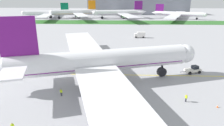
{
  "coord_description": "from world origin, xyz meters",
  "views": [
    {
      "loc": [
        7.87,
        -50.17,
        21.79
      ],
      "look_at": [
        5.81,
        2.64,
        3.79
      ],
      "focal_mm": 32.36,
      "sensor_mm": 36.0,
      "label": 1
    }
  ],
  "objects_px": {
    "ground_crew_wingwalker_port": "(12,126)",
    "parked_airliner_far_outer": "(178,14)",
    "pushback_tug": "(193,70)",
    "service_truck_baggage_loader": "(140,35)",
    "airliner_foreground": "(99,61)",
    "ground_crew_wingwalker_starboard": "(61,92)",
    "parked_airliner_far_left": "(48,13)",
    "parked_airliner_far_right": "(120,13)",
    "parked_airliner_far_centre": "(76,12)",
    "traffic_cone_near_nose": "(218,106)",
    "ground_crew_marshaller_front": "(186,97)"
  },
  "relations": [
    {
      "from": "parked_airliner_far_outer",
      "to": "parked_airliner_far_right",
      "type": "bearing_deg",
      "value": 179.98
    },
    {
      "from": "service_truck_baggage_loader",
      "to": "parked_airliner_far_outer",
      "type": "relative_size",
      "value": 0.07
    },
    {
      "from": "parked_airliner_far_centre",
      "to": "parked_airliner_far_outer",
      "type": "xyz_separation_m",
      "value": [
        95.87,
        -0.81,
        -1.14
      ]
    },
    {
      "from": "ground_crew_wingwalker_port",
      "to": "ground_crew_marshaller_front",
      "type": "xyz_separation_m",
      "value": [
        32.05,
        10.99,
        0.11
      ]
    },
    {
      "from": "pushback_tug",
      "to": "parked_airliner_far_right",
      "type": "xyz_separation_m",
      "value": [
        -21.19,
        139.08,
        4.46
      ]
    },
    {
      "from": "ground_crew_wingwalker_port",
      "to": "parked_airliner_far_right",
      "type": "bearing_deg",
      "value": 83.82
    },
    {
      "from": "airliner_foreground",
      "to": "ground_crew_wingwalker_port",
      "type": "xyz_separation_m",
      "value": [
        -12.65,
        -19.97,
        -4.98
      ]
    },
    {
      "from": "service_truck_baggage_loader",
      "to": "parked_airliner_far_right",
      "type": "bearing_deg",
      "value": 96.62
    },
    {
      "from": "pushback_tug",
      "to": "ground_crew_wingwalker_starboard",
      "type": "bearing_deg",
      "value": -155.62
    },
    {
      "from": "pushback_tug",
      "to": "service_truck_baggage_loader",
      "type": "height_order",
      "value": "service_truck_baggage_loader"
    },
    {
      "from": "traffic_cone_near_nose",
      "to": "pushback_tug",
      "type": "bearing_deg",
      "value": 85.61
    },
    {
      "from": "airliner_foreground",
      "to": "parked_airliner_far_outer",
      "type": "xyz_separation_m",
      "value": [
        58.79,
        147.28,
        -1.48
      ]
    },
    {
      "from": "ground_crew_wingwalker_starboard",
      "to": "parked_airliner_far_left",
      "type": "bearing_deg",
      "value": 109.88
    },
    {
      "from": "airliner_foreground",
      "to": "pushback_tug",
      "type": "xyz_separation_m",
      "value": [
        26.65,
        8.22,
        -4.94
      ]
    },
    {
      "from": "ground_crew_wingwalker_starboard",
      "to": "parked_airliner_far_centre",
      "type": "xyz_separation_m",
      "value": [
        -29.15,
        155.54,
        4.51
      ]
    },
    {
      "from": "ground_crew_marshaller_front",
      "to": "service_truck_baggage_loader",
      "type": "relative_size",
      "value": 0.31
    },
    {
      "from": "traffic_cone_near_nose",
      "to": "parked_airliner_far_left",
      "type": "bearing_deg",
      "value": 119.28
    },
    {
      "from": "ground_crew_marshaller_front",
      "to": "service_truck_baggage_loader",
      "type": "bearing_deg",
      "value": 93.06
    },
    {
      "from": "ground_crew_wingwalker_starboard",
      "to": "service_truck_baggage_loader",
      "type": "relative_size",
      "value": 0.31
    },
    {
      "from": "traffic_cone_near_nose",
      "to": "parked_airliner_far_centre",
      "type": "bearing_deg",
      "value": 111.37
    },
    {
      "from": "ground_crew_wingwalker_starboard",
      "to": "parked_airliner_far_left",
      "type": "relative_size",
      "value": 0.02
    },
    {
      "from": "traffic_cone_near_nose",
      "to": "parked_airliner_far_outer",
      "type": "bearing_deg",
      "value": 78.01
    },
    {
      "from": "pushback_tug",
      "to": "parked_airliner_far_right",
      "type": "relative_size",
      "value": 0.08
    },
    {
      "from": "ground_crew_marshaller_front",
      "to": "parked_airliner_far_right",
      "type": "bearing_deg",
      "value": 95.09
    },
    {
      "from": "ground_crew_marshaller_front",
      "to": "parked_airliner_far_outer",
      "type": "distance_m",
      "value": 161.18
    },
    {
      "from": "ground_crew_wingwalker_starboard",
      "to": "parked_airliner_far_centre",
      "type": "height_order",
      "value": "parked_airliner_far_centre"
    },
    {
      "from": "airliner_foreground",
      "to": "service_truck_baggage_loader",
      "type": "relative_size",
      "value": 14.82
    },
    {
      "from": "airliner_foreground",
      "to": "ground_crew_wingwalker_starboard",
      "type": "distance_m",
      "value": 11.9
    },
    {
      "from": "traffic_cone_near_nose",
      "to": "parked_airliner_far_left",
      "type": "distance_m",
      "value": 183.15
    },
    {
      "from": "pushback_tug",
      "to": "traffic_cone_near_nose",
      "type": "height_order",
      "value": "pushback_tug"
    },
    {
      "from": "pushback_tug",
      "to": "traffic_cone_near_nose",
      "type": "xyz_separation_m",
      "value": [
        -1.48,
        -19.25,
        -0.7
      ]
    },
    {
      "from": "airliner_foreground",
      "to": "service_truck_baggage_loader",
      "type": "bearing_deg",
      "value": 74.86
    },
    {
      "from": "parked_airliner_far_left",
      "to": "parked_airliner_far_outer",
      "type": "xyz_separation_m",
      "value": [
        123.17,
        -1.39,
        -0.37
      ]
    },
    {
      "from": "ground_crew_wingwalker_port",
      "to": "ground_crew_wingwalker_starboard",
      "type": "xyz_separation_m",
      "value": [
        4.73,
        12.52,
        0.13
      ]
    },
    {
      "from": "service_truck_baggage_loader",
      "to": "parked_airliner_far_outer",
      "type": "height_order",
      "value": "parked_airliner_far_outer"
    },
    {
      "from": "parked_airliner_far_centre",
      "to": "parked_airliner_far_left",
      "type": "bearing_deg",
      "value": 178.78
    },
    {
      "from": "parked_airliner_far_right",
      "to": "parked_airliner_far_outer",
      "type": "bearing_deg",
      "value": -0.02
    },
    {
      "from": "ground_crew_wingwalker_port",
      "to": "parked_airliner_far_outer",
      "type": "height_order",
      "value": "parked_airliner_far_outer"
    },
    {
      "from": "pushback_tug",
      "to": "ground_crew_marshaller_front",
      "type": "bearing_deg",
      "value": -112.87
    },
    {
      "from": "parked_airliner_far_left",
      "to": "ground_crew_wingwalker_starboard",
      "type": "bearing_deg",
      "value": -70.12
    },
    {
      "from": "service_truck_baggage_loader",
      "to": "parked_airliner_far_outer",
      "type": "distance_m",
      "value": 98.81
    },
    {
      "from": "ground_crew_wingwalker_port",
      "to": "ground_crew_wingwalker_starboard",
      "type": "height_order",
      "value": "ground_crew_wingwalker_starboard"
    },
    {
      "from": "pushback_tug",
      "to": "parked_airliner_far_centre",
      "type": "relative_size",
      "value": 0.09
    },
    {
      "from": "parked_airliner_far_centre",
      "to": "parked_airliner_far_outer",
      "type": "bearing_deg",
      "value": -0.48
    },
    {
      "from": "airliner_foreground",
      "to": "traffic_cone_near_nose",
      "type": "bearing_deg",
      "value": -23.65
    },
    {
      "from": "airliner_foreground",
      "to": "service_truck_baggage_loader",
      "type": "xyz_separation_m",
      "value": [
        15.8,
        58.37,
        -4.31
      ]
    },
    {
      "from": "ground_crew_wingwalker_port",
      "to": "service_truck_baggage_loader",
      "type": "height_order",
      "value": "service_truck_baggage_loader"
    },
    {
      "from": "ground_crew_wingwalker_starboard",
      "to": "parked_airliner_far_left",
      "type": "height_order",
      "value": "parked_airliner_far_left"
    },
    {
      "from": "ground_crew_wingwalker_port",
      "to": "parked_airliner_far_centre",
      "type": "xyz_separation_m",
      "value": [
        -24.42,
        168.06,
        4.64
      ]
    },
    {
      "from": "ground_crew_wingwalker_port",
      "to": "service_truck_baggage_loader",
      "type": "relative_size",
      "value": 0.27
    }
  ]
}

